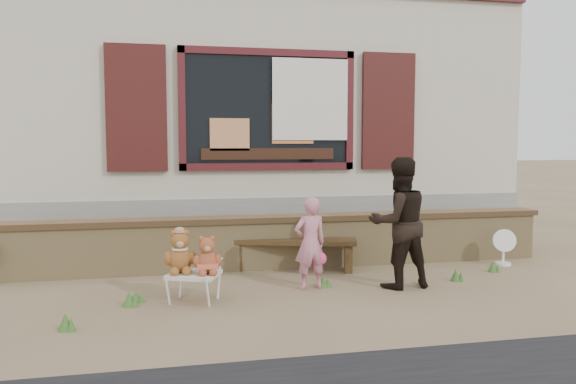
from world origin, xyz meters
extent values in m
plane|color=brown|center=(0.00, 0.00, 0.00)|extent=(80.00, 80.00, 0.00)
cube|color=#A69E86|center=(0.00, 4.50, 2.40)|extent=(8.00, 5.00, 3.20)
cube|color=gray|center=(0.00, 4.50, 0.40)|extent=(8.04, 5.04, 0.80)
cube|color=black|center=(0.00, 1.97, 2.05)|extent=(2.30, 0.04, 1.50)
cube|color=#451417|center=(0.00, 1.95, 2.85)|extent=(2.50, 0.08, 0.10)
cube|color=#451417|center=(0.00, 1.95, 1.25)|extent=(2.50, 0.08, 0.10)
cube|color=#451417|center=(-1.20, 1.95, 2.05)|extent=(0.10, 0.08, 1.70)
cube|color=#451417|center=(1.20, 1.95, 2.05)|extent=(0.10, 0.08, 1.70)
cube|color=#330D10|center=(-1.80, 1.94, 2.05)|extent=(0.80, 0.07, 1.70)
cube|color=#330D10|center=(1.80, 1.94, 2.05)|extent=(0.80, 0.07, 1.70)
cube|color=silver|center=(0.60, 1.90, 2.20)|extent=(1.10, 0.02, 1.15)
cube|color=black|center=(0.00, 1.94, 1.43)|extent=(1.90, 0.06, 0.16)
cube|color=tan|center=(-0.55, 1.94, 1.70)|extent=(0.55, 0.06, 0.45)
cube|color=#E08447|center=(0.35, 1.94, 1.85)|extent=(0.60, 0.06, 0.55)
cube|color=tan|center=(0.00, 1.00, 0.30)|extent=(7.00, 0.30, 0.60)
cube|color=brown|center=(0.00, 1.00, 0.63)|extent=(7.10, 0.36, 0.07)
cube|color=#342512|center=(0.12, 0.80, 0.37)|extent=(1.58, 0.76, 0.06)
cube|color=#342512|center=(-0.53, 0.99, 0.16)|extent=(0.18, 0.31, 0.33)
cube|color=#342512|center=(0.76, 0.61, 0.16)|extent=(0.18, 0.31, 0.33)
cube|color=silver|center=(-1.16, -0.35, 0.28)|extent=(0.60, 0.57, 0.04)
cylinder|color=silver|center=(-1.42, -0.45, 0.13)|extent=(0.03, 0.03, 0.26)
cylinder|color=silver|center=(-1.04, -0.59, 0.13)|extent=(0.03, 0.03, 0.26)
cylinder|color=silver|center=(-1.28, -0.10, 0.13)|extent=(0.03, 0.03, 0.26)
cylinder|color=silver|center=(-0.91, -0.25, 0.13)|extent=(0.03, 0.03, 0.26)
imported|color=pink|center=(0.10, -0.10, 0.50)|extent=(0.40, 0.30, 1.00)
imported|color=black|center=(1.06, -0.23, 0.72)|extent=(0.74, 0.61, 1.43)
cylinder|color=white|center=(2.85, 0.53, 0.02)|extent=(0.20, 0.20, 0.04)
cylinder|color=white|center=(2.85, 0.53, 0.15)|extent=(0.03, 0.03, 0.25)
cylinder|color=white|center=(2.85, 0.53, 0.33)|extent=(0.31, 0.18, 0.29)
cone|color=#396327|center=(-1.73, -0.24, 0.05)|extent=(0.15, 0.15, 0.10)
cone|color=#396327|center=(-2.27, -1.01, 0.08)|extent=(0.13, 0.13, 0.15)
cone|color=#396327|center=(2.49, 0.20, 0.07)|extent=(0.12, 0.12, 0.13)
cone|color=#396327|center=(1.82, -0.12, 0.07)|extent=(0.12, 0.12, 0.15)
cone|color=#396327|center=(-1.79, -0.38, 0.07)|extent=(0.14, 0.14, 0.15)
cone|color=#396327|center=(0.26, -0.05, 0.06)|extent=(0.17, 0.17, 0.11)
camera|label=1|loc=(-1.38, -5.92, 1.58)|focal=35.00mm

